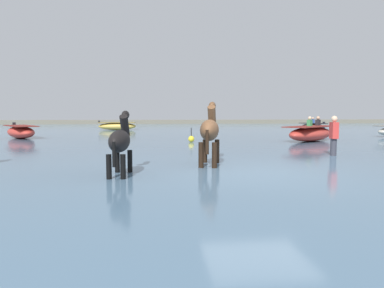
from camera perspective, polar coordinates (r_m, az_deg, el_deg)
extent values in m
plane|color=#666051|center=(8.80, 10.39, -6.43)|extent=(120.00, 120.00, 0.00)
cube|color=slate|center=(18.50, 1.69, 0.12)|extent=(90.00, 90.00, 0.32)
ellipsoid|color=black|center=(8.19, -11.42, 0.46)|extent=(0.55, 1.29, 0.50)
cylinder|color=black|center=(8.73, -11.76, -3.73)|extent=(0.12, 0.12, 0.85)
cylinder|color=black|center=(8.67, -9.81, -3.75)|extent=(0.12, 0.12, 0.85)
cylinder|color=black|center=(7.88, -13.03, -4.68)|extent=(0.12, 0.12, 0.85)
cylinder|color=black|center=(7.82, -10.88, -4.72)|extent=(0.12, 0.12, 0.85)
cylinder|color=black|center=(8.82, -10.63, 2.84)|extent=(0.24, 0.48, 0.57)
ellipsoid|color=black|center=(8.94, -10.51, 4.55)|extent=(0.22, 0.44, 0.21)
cylinder|color=black|center=(7.64, -12.26, -1.61)|extent=(0.08, 0.08, 0.54)
ellipsoid|color=brown|center=(9.65, 2.80, 2.21)|extent=(0.82, 1.51, 0.57)
cylinder|color=black|center=(10.24, 2.06, -1.99)|extent=(0.13, 0.13, 0.98)
cylinder|color=black|center=(10.21, 3.99, -2.01)|extent=(0.13, 0.13, 0.98)
cylinder|color=black|center=(9.24, 1.44, -2.74)|extent=(0.13, 0.13, 0.98)
cylinder|color=black|center=(9.21, 3.58, -2.77)|extent=(0.13, 0.13, 0.98)
cylinder|color=brown|center=(10.39, 3.17, 4.40)|extent=(0.34, 0.57, 0.66)
ellipsoid|color=brown|center=(10.54, 3.24, 6.05)|extent=(0.32, 0.53, 0.25)
cylinder|color=black|center=(8.99, 2.42, 0.31)|extent=(0.09, 0.09, 0.62)
ellipsoid|color=#BC382D|center=(22.03, -25.53, 1.70)|extent=(2.75, 3.39, 0.67)
cube|color=maroon|center=(22.01, -25.56, 2.62)|extent=(2.64, 3.25, 0.04)
cube|color=black|center=(23.53, -26.40, 2.88)|extent=(0.20, 0.19, 0.18)
ellipsoid|color=#BC382D|center=(18.82, 18.33, 1.52)|extent=(3.66, 3.35, 0.71)
cube|color=maroon|center=(18.80, 18.37, 2.66)|extent=(3.51, 3.22, 0.04)
cube|color=#232328|center=(19.78, 19.36, 3.23)|extent=(0.31, 0.30, 0.30)
sphere|color=tan|center=(19.77, 19.38, 3.93)|extent=(0.18, 0.18, 0.18)
cube|color=#388E51|center=(18.83, 18.17, 3.19)|extent=(0.31, 0.30, 0.30)
sphere|color=beige|center=(18.82, 18.19, 3.92)|extent=(0.18, 0.18, 0.18)
ellipsoid|color=black|center=(31.15, 18.65, 2.61)|extent=(1.65, 2.69, 0.52)
cube|color=black|center=(31.14, 18.66, 3.13)|extent=(1.58, 2.58, 0.04)
cube|color=black|center=(30.25, 20.20, 3.17)|extent=(0.19, 0.16, 0.18)
cube|color=#3356A8|center=(31.12, 18.63, 3.44)|extent=(0.25, 0.30, 0.30)
sphere|color=tan|center=(31.11, 18.64, 3.88)|extent=(0.18, 0.18, 0.18)
ellipsoid|color=gold|center=(30.10, -11.78, 2.76)|extent=(3.08, 1.18, 0.59)
cube|color=olive|center=(30.09, -11.79, 3.36)|extent=(2.96, 1.13, 0.04)
cube|color=black|center=(30.33, -14.53, 3.45)|extent=(0.13, 0.16, 0.18)
cylinder|color=#383842|center=(12.74, 21.51, -1.17)|extent=(0.20, 0.20, 0.88)
cube|color=red|center=(12.69, 21.61, 2.02)|extent=(0.23, 0.34, 0.54)
sphere|color=beige|center=(12.68, 21.67, 3.74)|extent=(0.20, 0.20, 0.20)
sphere|color=yellow|center=(17.31, -0.12, 0.81)|extent=(0.30, 0.30, 0.30)
cylinder|color=black|center=(17.28, -0.12, 1.94)|extent=(0.04, 0.04, 0.39)
cube|color=#706B5B|center=(46.35, -2.91, 3.35)|extent=(80.00, 2.40, 0.81)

